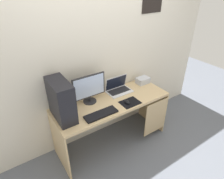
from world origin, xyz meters
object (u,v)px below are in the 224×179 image
(pc_tower, at_px, (61,100))
(keyboard, at_px, (101,114))
(monitor, at_px, (89,89))
(mouse_left, at_px, (127,102))
(projector, at_px, (143,80))
(laptop, at_px, (118,88))

(pc_tower, relative_size, keyboard, 1.15)
(monitor, height_order, mouse_left, monitor)
(keyboard, xyz_separation_m, mouse_left, (0.41, 0.02, 0.01))
(pc_tower, distance_m, monitor, 0.43)
(projector, distance_m, mouse_left, 0.63)
(projector, height_order, keyboard, projector)
(pc_tower, xyz_separation_m, projector, (1.36, 0.12, -0.19))
(monitor, bearing_deg, pc_tower, -164.99)
(laptop, relative_size, keyboard, 0.86)
(laptop, relative_size, mouse_left, 3.75)
(pc_tower, relative_size, laptop, 1.34)
(pc_tower, height_order, projector, pc_tower)
(laptop, relative_size, projector, 1.80)
(monitor, relative_size, keyboard, 1.08)
(monitor, relative_size, laptop, 1.26)
(monitor, bearing_deg, mouse_left, -37.99)
(pc_tower, bearing_deg, keyboard, -28.32)
(projector, bearing_deg, pc_tower, -174.94)
(pc_tower, distance_m, mouse_left, 0.86)
(laptop, bearing_deg, projector, -1.64)
(pc_tower, relative_size, monitor, 1.06)
(pc_tower, xyz_separation_m, laptop, (0.90, 0.13, -0.20))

